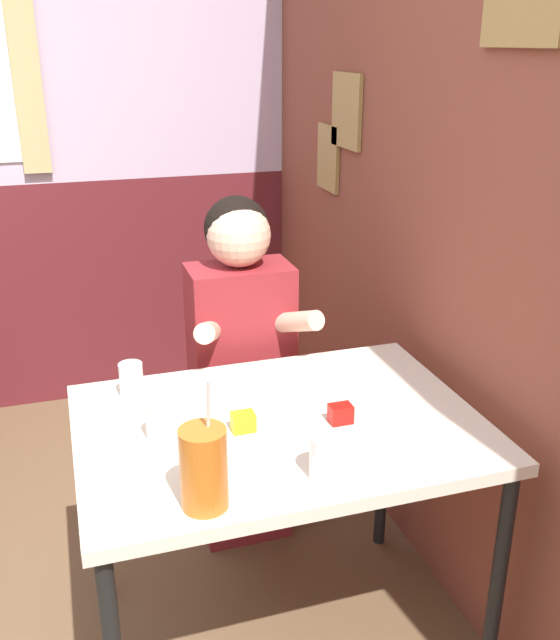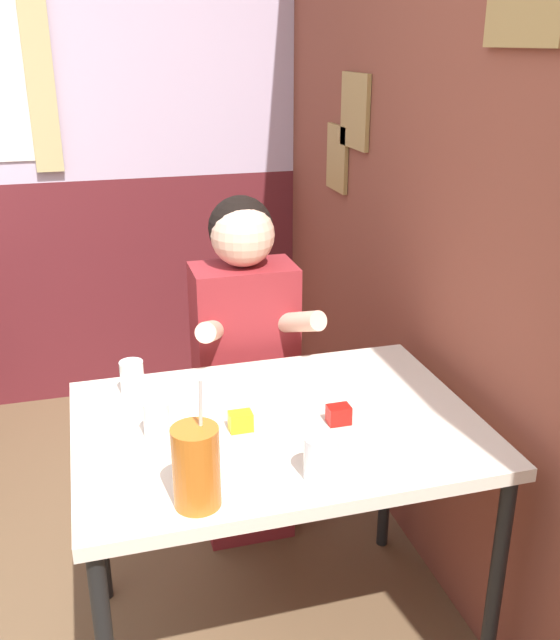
{
  "view_description": "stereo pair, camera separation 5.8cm",
  "coord_description": "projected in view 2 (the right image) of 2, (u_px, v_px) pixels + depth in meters",
  "views": [
    {
      "loc": [
        0.36,
        -1.21,
        1.71
      ],
      "look_at": [
        0.91,
        0.52,
        0.99
      ],
      "focal_mm": 40.0,
      "sensor_mm": 36.0,
      "label": 1
    },
    {
      "loc": [
        0.41,
        -1.23,
        1.71
      ],
      "look_at": [
        0.91,
        0.52,
        0.99
      ],
      "focal_mm": 40.0,
      "sensor_mm": 36.0,
      "label": 2
    }
  ],
  "objects": [
    {
      "name": "condiment_ketchup",
      "position": [
        339.0,
        415.0,
        1.87
      ],
      "size": [
        0.06,
        0.04,
        0.05
      ],
      "color": "#B7140F",
      "rests_on": "main_table"
    },
    {
      "name": "main_table",
      "position": [
        278.0,
        444.0,
        1.91
      ],
      "size": [
        1.06,
        0.77,
        0.77
      ],
      "color": "beige",
      "rests_on": "ground_plane"
    },
    {
      "name": "brick_wall_right",
      "position": [
        392.0,
        150.0,
        2.49
      ],
      "size": [
        0.08,
        4.21,
        2.7
      ],
      "color": "brown",
      "rests_on": "ground_plane"
    },
    {
      "name": "condiment_mustard",
      "position": [
        241.0,
        421.0,
        1.84
      ],
      "size": [
        0.06,
        0.04,
        0.05
      ],
      "color": "yellow",
      "rests_on": "main_table"
    },
    {
      "name": "glass_far_side",
      "position": [
        157.0,
        420.0,
        1.8
      ],
      "size": [
        0.07,
        0.07,
        0.1
      ],
      "color": "silver",
      "rests_on": "main_table"
    },
    {
      "name": "glass_center",
      "position": [
        132.0,
        378.0,
        2.01
      ],
      "size": [
        0.07,
        0.07,
        0.1
      ],
      "color": "silver",
      "rests_on": "main_table"
    },
    {
      "name": "cocktail_pitcher",
      "position": [
        196.0,
        467.0,
        1.52
      ],
      "size": [
        0.1,
        0.1,
        0.31
      ],
      "color": "#C6661E",
      "rests_on": "main_table"
    },
    {
      "name": "person_seated",
      "position": [
        245.0,
        368.0,
        2.44
      ],
      "size": [
        0.42,
        0.41,
        1.25
      ],
      "color": "maroon",
      "rests_on": "ground_plane"
    },
    {
      "name": "glass_near_pitcher",
      "position": [
        322.0,
        457.0,
        1.62
      ],
      "size": [
        0.08,
        0.08,
        0.11
      ],
      "color": "silver",
      "rests_on": "main_table"
    }
  ]
}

